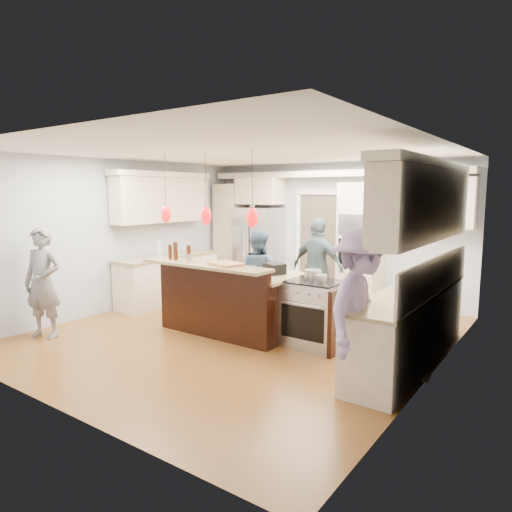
{
  "coord_description": "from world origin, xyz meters",
  "views": [
    {
      "loc": [
        4.03,
        -5.33,
        2.13
      ],
      "look_at": [
        0.0,
        0.35,
        1.15
      ],
      "focal_mm": 32.0,
      "sensor_mm": 36.0,
      "label": 1
    }
  ],
  "objects": [
    {
      "name": "room_shell",
      "position": [
        0.0,
        0.0,
        1.82
      ],
      "size": [
        5.54,
        6.04,
        2.72
      ],
      "color": "#B2BCC6",
      "rests_on": "ground"
    },
    {
      "name": "kitchen_island",
      "position": [
        -0.25,
        0.07,
        0.49
      ],
      "size": [
        2.1,
        1.46,
        1.12
      ],
      "color": "black",
      "rests_on": "ground"
    },
    {
      "name": "pendant_lights",
      "position": [
        -0.25,
        -0.51,
        1.8
      ],
      "size": [
        1.75,
        0.15,
        1.03
      ],
      "color": "black",
      "rests_on": "ground"
    },
    {
      "name": "beer_bottle_c",
      "position": [
        -0.58,
        -0.53,
        1.24
      ],
      "size": [
        0.08,
        0.08,
        0.24
      ],
      "primitive_type": "cylinder",
      "rotation": [
        0.0,
        0.0,
        0.36
      ],
      "color": "#3F1C0B",
      "rests_on": "kitchen_island"
    },
    {
      "name": "beer_bottle_a",
      "position": [
        -0.85,
        -0.52,
        1.26
      ],
      "size": [
        0.07,
        0.07,
        0.27
      ],
      "primitive_type": "cylinder",
      "rotation": [
        0.0,
        0.0,
        0.06
      ],
      "color": "#3F1C0B",
      "rests_on": "kitchen_island"
    },
    {
      "name": "water_bottle",
      "position": [
        -1.19,
        -0.53,
        1.26
      ],
      "size": [
        0.07,
        0.07,
        0.28
      ],
      "primitive_type": "cylinder",
      "rotation": [
        0.0,
        0.0,
        0.08
      ],
      "color": "silver",
      "rests_on": "kitchen_island"
    },
    {
      "name": "beer_bottle_b",
      "position": [
        -0.97,
        -0.53,
        1.23
      ],
      "size": [
        0.07,
        0.07,
        0.23
      ],
      "primitive_type": "cylinder",
      "rotation": [
        0.0,
        0.0,
        -0.3
      ],
      "color": "#3F1C0B",
      "rests_on": "kitchen_island"
    },
    {
      "name": "pot_small",
      "position": [
        1.21,
        0.17,
        0.97
      ],
      "size": [
        0.18,
        0.18,
        0.09
      ],
      "primitive_type": "cylinder",
      "color": "#B7B7BC",
      "rests_on": "island_range"
    },
    {
      "name": "person_far_right",
      "position": [
        0.42,
        1.6,
        0.85
      ],
      "size": [
        1.03,
        0.53,
        1.69
      ],
      "primitive_type": "imported",
      "rotation": [
        0.0,
        0.0,
        3.02
      ],
      "color": "#485E65",
      "rests_on": "ground"
    },
    {
      "name": "person_far_left",
      "position": [
        -0.31,
        0.85,
        0.75
      ],
      "size": [
        0.77,
        0.62,
        1.5
      ],
      "primitive_type": "imported",
      "rotation": [
        0.0,
        0.0,
        3.07
      ],
      "color": "#344E66",
      "rests_on": "ground"
    },
    {
      "name": "drink_can",
      "position": [
        -0.53,
        -0.56,
        1.18
      ],
      "size": [
        0.08,
        0.08,
        0.11
      ],
      "primitive_type": "cylinder",
      "rotation": [
        0.0,
        0.0,
        -0.4
      ],
      "color": "#B7B7BC",
      "rests_on": "kitchen_island"
    },
    {
      "name": "right_counter_run",
      "position": [
        2.44,
        0.3,
        1.06
      ],
      "size": [
        0.64,
        3.1,
        2.51
      ],
      "color": "beige",
      "rests_on": "ground"
    },
    {
      "name": "island_range",
      "position": [
        1.16,
        0.15,
        0.46
      ],
      "size": [
        0.82,
        0.71,
        0.92
      ],
      "color": "#B7B7BC",
      "rests_on": "ground"
    },
    {
      "name": "ground_plane",
      "position": [
        0.0,
        0.0,
        0.0
      ],
      "size": [
        6.0,
        6.0,
        0.0
      ],
      "primitive_type": "plane",
      "color": "#926028",
      "rests_on": "ground"
    },
    {
      "name": "cutting_board",
      "position": [
        0.07,
        -0.47,
        1.14
      ],
      "size": [
        0.55,
        0.46,
        0.04
      ],
      "primitive_type": "cube",
      "rotation": [
        0.0,
        0.0,
        -0.3
      ],
      "color": "#B18051",
      "rests_on": "kitchen_island"
    },
    {
      "name": "person_range_side",
      "position": [
        2.25,
        -0.94,
        0.89
      ],
      "size": [
        0.7,
        1.17,
        1.79
      ],
      "primitive_type": "imported",
      "rotation": [
        0.0,
        0.0,
        1.6
      ],
      "color": "#9782AF",
      "rests_on": "ground"
    },
    {
      "name": "person_bar_end",
      "position": [
        -2.3,
        -1.8,
        0.81
      ],
      "size": [
        0.69,
        0.57,
        1.63
      ],
      "primitive_type": "imported",
      "rotation": [
        0.0,
        0.0,
        0.35
      ],
      "color": "slate",
      "rests_on": "ground"
    },
    {
      "name": "refrigerator",
      "position": [
        -1.55,
        2.64,
        0.9
      ],
      "size": [
        0.9,
        0.7,
        1.8
      ],
      "primitive_type": "cube",
      "color": "#B7B7BC",
      "rests_on": "ground"
    },
    {
      "name": "pot_large",
      "position": [
        1.06,
        0.23,
        0.99
      ],
      "size": [
        0.23,
        0.23,
        0.14
      ],
      "primitive_type": "cylinder",
      "color": "#B7B7BC",
      "rests_on": "island_range"
    },
    {
      "name": "left_cabinets",
      "position": [
        -2.44,
        0.8,
        1.06
      ],
      "size": [
        0.64,
        2.3,
        2.51
      ],
      "color": "beige",
      "rests_on": "ground"
    },
    {
      "name": "floor_rug",
      "position": [
        2.4,
        0.2,
        0.01
      ],
      "size": [
        0.79,
        1.06,
        0.01
      ],
      "primitive_type": "cube",
      "rotation": [
        0.0,
        0.0,
        0.13
      ],
      "color": "#998453",
      "rests_on": "ground"
    },
    {
      "name": "oven_column",
      "position": [
        0.75,
        2.67,
        1.15
      ],
      "size": [
        0.72,
        0.69,
        2.3
      ],
      "color": "beige",
      "rests_on": "ground"
    },
    {
      "name": "back_upper_cabinets",
      "position": [
        -0.75,
        2.76,
        1.67
      ],
      "size": [
        5.3,
        0.61,
        2.54
      ],
      "color": "beige",
      "rests_on": "ground"
    }
  ]
}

